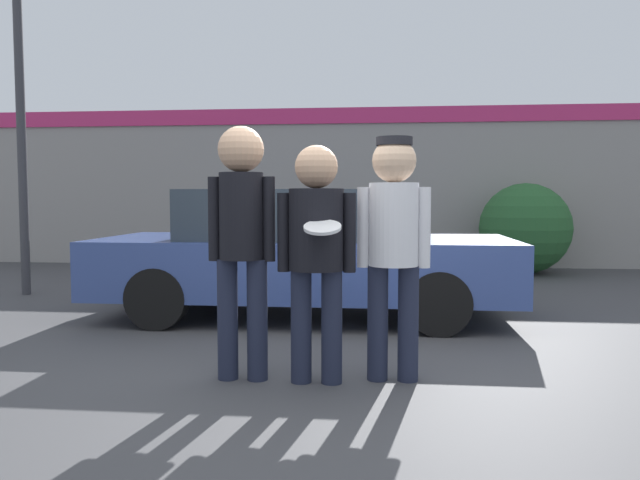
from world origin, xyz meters
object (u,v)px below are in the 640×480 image
Objects in this scene: person_left at (242,228)px; street_lamp at (34,49)px; person_middle_with_frisbee at (316,241)px; parked_car_near at (303,253)px; shrub at (525,228)px; person_right at (394,234)px.

person_left is 0.34× the size of street_lamp.
person_left is at bearing 177.08° from person_middle_with_frisbee.
street_lamp is (-3.78, 1.18, 2.60)m from parked_car_near.
parked_car_near is 2.85× the size of shrub.
shrub is (3.34, 4.32, 0.08)m from parked_car_near.
person_right is 0.39× the size of parked_car_near.
person_right is 1.11× the size of shrub.
person_right is 7.11m from shrub.
street_lamp is at bearing -156.22° from shrub.
street_lamp is 8.19m from shrub.
person_middle_with_frisbee reaches higher than shrub.
street_lamp is at bearing 143.20° from person_right.
parked_car_near is at bearing 87.08° from person_left.
person_left reaches higher than parked_car_near.
person_right is (0.55, 0.12, 0.05)m from person_middle_with_frisbee.
street_lamp is 3.38× the size of shrub.
person_middle_with_frisbee reaches higher than parked_car_near.
person_middle_with_frisbee is 0.38× the size of parked_car_near.
person_left is 5.61m from street_lamp.
person_left is 1.16× the size of shrub.
shrub is (7.13, 3.14, -2.52)m from street_lamp.
shrub is (2.38, 6.69, -0.28)m from person_right.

